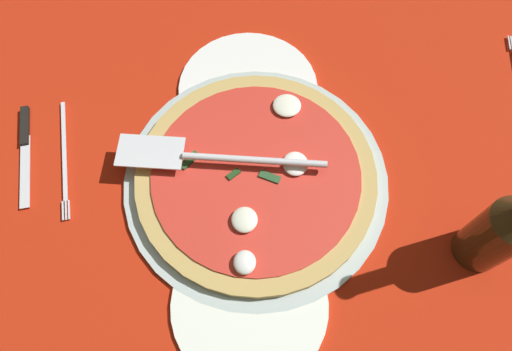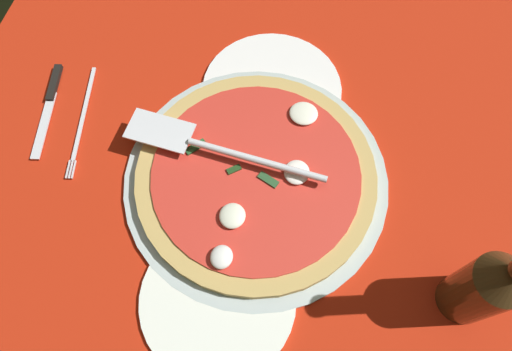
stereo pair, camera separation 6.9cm
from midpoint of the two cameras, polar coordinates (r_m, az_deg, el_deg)
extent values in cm
cube|color=#B6230E|center=(71.57, 7.45, -1.19)|extent=(113.35, 113.35, 0.80)
cube|color=white|center=(64.78, -0.47, -19.12)|extent=(9.45, 9.45, 0.10)
cube|color=white|center=(68.03, -16.74, -14.88)|extent=(9.45, 9.45, 0.10)
cube|color=white|center=(71.41, 25.06, -15.01)|extent=(9.45, 9.45, 0.10)
cube|color=white|center=(66.78, 9.53, -12.76)|extent=(9.45, 9.45, 0.10)
cube|color=white|center=(67.34, -6.61, -9.40)|extent=(9.45, 9.45, 0.10)
cube|color=silver|center=(72.96, -21.06, -5.70)|extent=(9.45, 9.45, 0.10)
cube|color=white|center=(71.28, 18.16, -6.67)|extent=(9.45, 9.45, 0.10)
cube|color=silver|center=(69.27, 3.01, -3.75)|extent=(9.45, 9.45, 0.10)
cube|color=white|center=(72.32, -11.81, -0.62)|extent=(9.45, 9.45, 0.10)
cube|color=white|center=(79.84, -24.61, 2.13)|extent=(9.45, 9.45, 0.10)
cube|color=white|center=(77.83, 25.38, -1.33)|extent=(9.45, 9.45, 0.10)
cube|color=silver|center=(73.61, 11.70, 1.51)|extent=(9.45, 9.45, 0.10)
cube|color=silver|center=(74.12, -2.72, 4.40)|extent=(9.45, 9.45, 0.10)
cube|color=white|center=(79.26, -16.19, 6.84)|extent=(9.45, 9.45, 0.10)
cube|color=white|center=(79.98, 19.24, 6.04)|extent=(9.45, 9.45, 0.10)
cube|color=white|center=(78.19, 5.78, 8.95)|extent=(9.45, 9.45, 0.10)
cube|color=white|center=(80.90, -7.72, 11.34)|extent=(9.45, 9.45, 0.10)
cube|color=white|center=(87.70, -19.90, 12.96)|extent=(9.45, 9.45, 0.10)
cube|color=silver|center=(87.92, 25.64, 9.75)|extent=(9.45, 9.45, 0.10)
cube|color=white|center=(84.21, 13.42, 12.78)|extent=(9.45, 9.45, 0.10)
cube|color=silver|center=(84.65, 0.44, 15.33)|extent=(9.45, 9.45, 0.10)
cube|color=silver|center=(89.19, -12.05, 17.04)|extent=(9.45, 9.45, 0.10)
cube|color=white|center=(97.24, -23.05, 17.90)|extent=(9.45, 9.45, 0.10)
cube|color=silver|center=(91.79, 20.10, 15.87)|extent=(9.45, 9.45, 0.10)
cube|color=white|center=(90.24, 8.01, 18.65)|extent=(9.45, 9.45, 0.10)
cube|color=white|center=(100.58, 25.85, 18.30)|extent=(9.45, 9.45, 0.10)
cylinder|color=#ADBBBB|center=(70.15, 2.79, -0.82)|extent=(39.15, 39.15, 1.02)
cylinder|color=white|center=(64.89, -1.53, -15.09)|extent=(20.92, 20.92, 1.00)
cylinder|color=white|center=(78.46, 4.48, 10.12)|extent=(22.72, 22.72, 1.00)
cylinder|color=tan|center=(69.03, 2.84, -0.40)|extent=(35.36, 35.36, 1.44)
cylinder|color=red|center=(68.24, 2.87, -0.10)|extent=(30.60, 30.60, 0.30)
ellipsoid|color=silver|center=(64.89, 0.14, -5.23)|extent=(3.81, 3.67, 1.17)
ellipsoid|color=white|center=(68.36, 7.51, 0.47)|extent=(3.95, 3.73, 0.97)
ellipsoid|color=white|center=(73.18, 8.48, 7.18)|extent=(4.19, 4.40, 0.94)
ellipsoid|color=white|center=(63.08, -1.07, -10.18)|extent=(3.30, 3.04, 1.34)
cube|color=#1B3D18|center=(68.13, 0.18, 0.45)|extent=(2.02, 2.20, 0.30)
cube|color=#1F5026|center=(70.04, -4.57, 3.20)|extent=(3.21, 3.10, 0.30)
cube|color=#254D28|center=(67.63, 4.39, -0.81)|extent=(2.24, 3.31, 0.30)
cube|color=silver|center=(70.44, -8.87, 5.09)|extent=(6.05, 10.06, 0.30)
cylinder|color=silver|center=(67.21, 3.09, 1.94)|extent=(2.73, 20.64, 1.00)
cube|color=white|center=(80.58, -19.69, 6.92)|extent=(22.18, 16.44, 0.60)
cube|color=silver|center=(79.24, -17.79, 7.09)|extent=(17.24, 3.72, 0.25)
cube|color=silver|center=(74.82, -19.42, 0.43)|extent=(2.99, 0.76, 0.25)
cube|color=silver|center=(74.67, -19.11, 0.42)|extent=(2.99, 0.76, 0.25)
cube|color=silver|center=(74.52, -18.79, 0.41)|extent=(2.99, 0.76, 0.25)
cube|color=black|center=(83.80, -21.09, 10.21)|extent=(7.09, 2.44, 0.80)
cube|color=silver|center=(80.09, -22.10, 5.47)|extent=(12.27, 3.57, 0.25)
cylinder|color=#412D16|center=(66.77, 28.09, -12.54)|extent=(6.52, 6.52, 12.32)
cone|color=#412D16|center=(59.82, 31.47, -10.65)|extent=(6.52, 6.52, 3.92)
camera|label=1|loc=(0.03, -87.12, 6.12)|focal=33.05mm
camera|label=2|loc=(0.03, 92.88, -6.12)|focal=33.05mm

